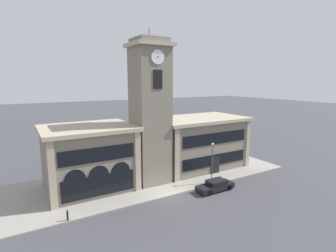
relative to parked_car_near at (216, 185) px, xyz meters
name	(u,v)px	position (x,y,z in m)	size (l,w,h in m)	color
ground_plane	(171,196)	(-5.45, 1.34, -0.70)	(300.00, 300.00, 0.00)	#424247
sidewalk_kerb	(146,178)	(-5.45, 7.95, -0.63)	(39.75, 13.21, 0.15)	gray
clock_tower	(150,113)	(-5.45, 6.56, 8.47)	(4.87, 4.87, 19.45)	gray
town_hall_left_wing	(89,158)	(-12.86, 8.48, 3.23)	(10.75, 8.77, 7.81)	gray
town_hall_right_wing	(198,142)	(3.68, 8.49, 3.17)	(14.19, 8.77, 7.70)	gray
parked_car_near	(216,185)	(0.00, 0.00, 0.00)	(4.81, 1.75, 1.33)	black
street_lamp	(212,156)	(1.03, 1.96, 2.96)	(0.36, 0.36, 5.29)	#4C4C51
bollard	(67,215)	(-16.77, 1.55, -0.03)	(0.18, 0.18, 1.06)	black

